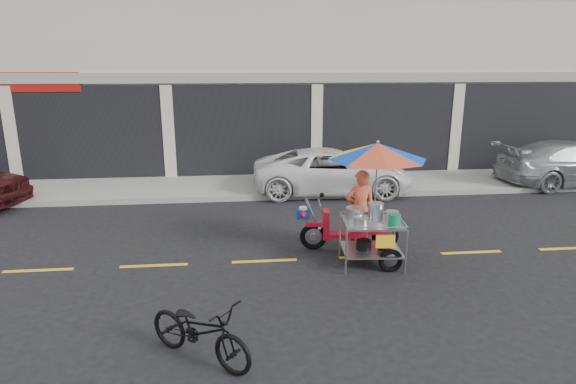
{
  "coord_description": "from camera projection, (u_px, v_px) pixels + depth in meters",
  "views": [
    {
      "loc": [
        -2.42,
        -8.24,
        3.57
      ],
      "look_at": [
        -1.5,
        0.6,
        1.15
      ],
      "focal_mm": 30.0,
      "sensor_mm": 36.0,
      "label": 1
    }
  ],
  "objects": [
    {
      "name": "shophouse_block",
      "position": [
        373.0,
        43.0,
        18.42
      ],
      "size": [
        36.0,
        8.11,
        10.4
      ],
      "color": "beige",
      "rests_on": "ground"
    },
    {
      "name": "sidewalk",
      "position": [
        321.0,
        183.0,
        14.35
      ],
      "size": [
        45.0,
        3.0,
        0.15
      ],
      "primitive_type": "cube",
      "color": "gray",
      "rests_on": "ground"
    },
    {
      "name": "ground",
      "position": [
        370.0,
        257.0,
        9.09
      ],
      "size": [
        90.0,
        90.0,
        0.0
      ],
      "primitive_type": "plane",
      "color": "black"
    },
    {
      "name": "white_pickup",
      "position": [
        333.0,
        171.0,
        13.4
      ],
      "size": [
        4.53,
        2.3,
        1.23
      ],
      "primitive_type": "imported",
      "rotation": [
        0.0,
        0.0,
        1.51
      ],
      "color": "white",
      "rests_on": "ground"
    },
    {
      "name": "centerline",
      "position": [
        370.0,
        257.0,
        9.09
      ],
      "size": [
        42.0,
        0.1,
        0.01
      ],
      "primitive_type": "cube",
      "color": "gold",
      "rests_on": "ground"
    },
    {
      "name": "near_bicycle",
      "position": [
        200.0,
        330.0,
        5.84
      ],
      "size": [
        1.57,
        1.39,
        0.82
      ],
      "primitive_type": "imported",
      "rotation": [
        0.0,
        0.0,
        0.91
      ],
      "color": "black",
      "rests_on": "ground"
    },
    {
      "name": "food_vendor_rig",
      "position": [
        369.0,
        184.0,
        8.68
      ],
      "size": [
        2.25,
        1.92,
        2.27
      ],
      "rotation": [
        0.0,
        0.0,
        -0.08
      ],
      "color": "black",
      "rests_on": "ground"
    },
    {
      "name": "silver_pickup",
      "position": [
        574.0,
        164.0,
        14.17
      ],
      "size": [
        4.56,
        1.98,
        1.31
      ],
      "primitive_type": "imported",
      "rotation": [
        0.0,
        0.0,
        1.6
      ],
      "color": "#A4A8AC",
      "rests_on": "ground"
    }
  ]
}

